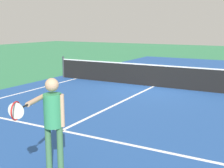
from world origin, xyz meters
name	(u,v)px	position (x,y,z in m)	size (l,w,h in m)	color
ground_plane	(154,86)	(0.00, 0.00, 0.00)	(60.00, 60.00, 0.00)	#337F51
court_surface_inbounds	(154,86)	(0.00, 0.00, 0.00)	(10.62, 24.40, 0.00)	#234C93
line_service_near	(61,130)	(0.00, -6.40, 0.00)	(8.22, 0.10, 0.01)	white
line_center_service	(120,102)	(0.00, -3.20, 0.00)	(0.10, 6.40, 0.01)	white
net	(154,75)	(0.00, 0.00, 0.49)	(9.91, 0.09, 1.07)	#33383D
player_near	(52,115)	(1.26, -8.19, 1.07)	(0.44, 1.23, 1.72)	#3F7247
tennis_ball_mid_court	(51,114)	(-1.12, -5.47, 0.03)	(0.07, 0.07, 0.07)	#CCE033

